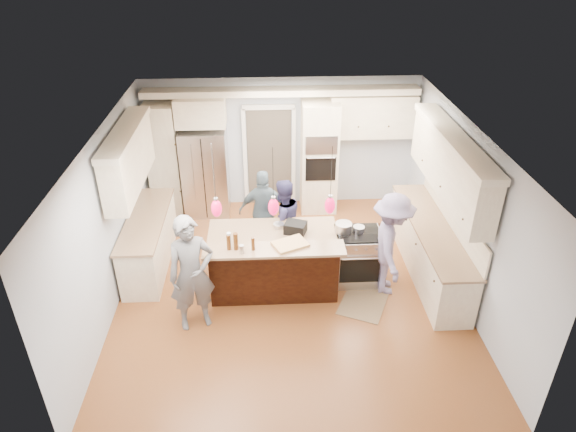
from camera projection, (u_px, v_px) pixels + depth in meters
name	position (u px, v px, depth m)	size (l,w,h in m)	color
ground_plane	(289.00, 286.00, 8.58)	(6.00, 6.00, 0.00)	brown
room_shell	(289.00, 189.00, 7.67)	(5.54, 6.04, 2.72)	#B2BCC6
refrigerator	(205.00, 172.00, 10.34)	(0.90, 0.70, 1.80)	#B7B7BC
oven_column	(319.00, 158.00, 10.34)	(0.72, 0.69, 2.30)	#F4EAC6
back_upper_cabinets	(244.00, 133.00, 10.10)	(5.30, 0.61, 2.54)	#F4EAC6
right_counter_run	(437.00, 219.00, 8.42)	(0.64, 3.10, 2.51)	#F4EAC6
left_cabinets	(142.00, 211.00, 8.63)	(0.64, 2.30, 2.51)	#F4EAC6
kitchen_island	(274.00, 260.00, 8.39)	(2.10, 1.46, 1.12)	black
island_range	(358.00, 256.00, 8.53)	(0.82, 0.71, 0.92)	#B7B7BC
pendant_lights	(273.00, 207.00, 7.22)	(1.75, 0.15, 1.03)	black
person_bar_end	(192.00, 274.00, 7.33)	(0.67, 0.44, 1.84)	slate
person_far_left	(283.00, 221.00, 8.93)	(0.75, 0.58, 1.54)	navy
person_far_right	(264.00, 211.00, 9.21)	(0.91, 0.38, 1.55)	slate
person_range_side	(391.00, 245.00, 8.08)	(1.13, 0.65, 1.74)	gray
floor_rug	(364.00, 300.00, 8.24)	(0.67, 0.98, 0.01)	olive
water_bottle	(229.00, 241.00, 7.47)	(0.06, 0.06, 0.27)	silver
beer_bottle_a	(236.00, 241.00, 7.45)	(0.07, 0.07, 0.27)	#4C280D
beer_bottle_b	(229.00, 242.00, 7.46)	(0.06, 0.06, 0.24)	#4C280D
beer_bottle_c	(253.00, 244.00, 7.46)	(0.05, 0.05, 0.21)	#4C280D
drink_can	(242.00, 249.00, 7.40)	(0.07, 0.07, 0.13)	#B7B7BC
cutting_board	(290.00, 244.00, 7.61)	(0.49, 0.35, 0.04)	tan
pot_large	(343.00, 228.00, 8.28)	(0.27, 0.27, 0.16)	#B7B7BC
pot_small	(359.00, 229.00, 8.31)	(0.19, 0.19, 0.09)	#B7B7BC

